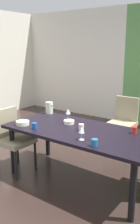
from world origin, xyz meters
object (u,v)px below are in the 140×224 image
Objects in this scene: chair_head_far at (124,120)px; cup_corner at (134,130)px; serving_bowl_near_window at (23,123)px; cup_south at (95,143)px; cup_center at (35,126)px; wine_glass_right at (82,130)px; wine_glass_front at (68,112)px; dining_table at (80,135)px; pitcher_east at (49,108)px; cup_west at (81,127)px; chair_left_near at (12,136)px; serving_bowl_rear at (69,122)px.

chair_head_far is 1.32m from cup_corner.
chair_head_far is at bearing 66.08° from serving_bowl_near_window.
cup_center is at bearing 176.66° from cup_south.
cup_south is (0.22, -0.08, -0.07)m from wine_glass_right.
wine_glass_front is 0.88× the size of serving_bowl_near_window.
serving_bowl_near_window is at bearing -158.58° from dining_table.
cup_center is 0.80m from pitcher_east.
cup_west is 1.04× the size of cup_center.
chair_left_near is 11.31× the size of cup_south.
pitcher_east is (-1.08, 0.69, -0.02)m from wine_glass_right.
serving_bowl_near_window is at bearing 94.69° from chair_left_near.
chair_left_near is at bearing -148.44° from serving_bowl_rear.
wine_glass_front is 1.03m from cup_corner.
dining_table is 0.70m from cup_corner.
chair_head_far reaches higher than pitcher_east.
wine_glass_right is 0.71m from cup_corner.
cup_south is at bearing -3.34° from cup_center.
pitcher_east is at bearing 149.34° from cup_south.
chair_head_far is 5.66× the size of wine_glass_front.
wine_glass_right is at bearing 90.62° from chair_left_near.
pitcher_east reaches higher than dining_table.
wine_glass_right is at bearing -53.98° from dining_table.
chair_head_far is 4.99× the size of serving_bowl_near_window.
cup_south is 0.67m from cup_corner.
wine_glass_right is (1.19, 0.01, 0.32)m from chair_left_near.
cup_south is at bearing 87.36° from chair_left_near.
serving_bowl_rear is (-0.27, 0.12, 0.10)m from dining_table.
wine_glass_right is 0.98m from serving_bowl_near_window.
cup_center is at bearing -118.00° from serving_bowl_rear.
serving_bowl_near_window is 2.22× the size of cup_west.
cup_corner is at bearing 54.11° from wine_glass_right.
chair_left_near is 4.95× the size of serving_bowl_near_window.
cup_west is (-0.41, 0.36, 0.00)m from cup_south.
cup_center is (-0.50, -1.72, 0.24)m from chair_head_far.
cup_corner is 1.09× the size of cup_center.
chair_head_far is 1.35m from pitcher_east.
chair_left_near reaches higher than wine_glass_right.
cup_west is at bearing 138.82° from cup_south.
wine_glass_right is 0.97× the size of wine_glass_front.
chair_head_far reaches higher than wine_glass_right.
cup_center reaches higher than serving_bowl_rear.
wine_glass_front is 0.61m from cup_center.
dining_table is 0.31m from serving_bowl_rear.
cup_west is at bearing -25.15° from serving_bowl_rear.
cup_corner is 1.28m from cup_center.
cup_corner is at bearing 109.93° from chair_left_near.
chair_head_far is at bearing 73.91° from cup_center.
wine_glass_front reaches higher than cup_center.
serving_bowl_near_window is (0.22, 0.02, 0.23)m from chair_left_near.
cup_center reaches higher than dining_table.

